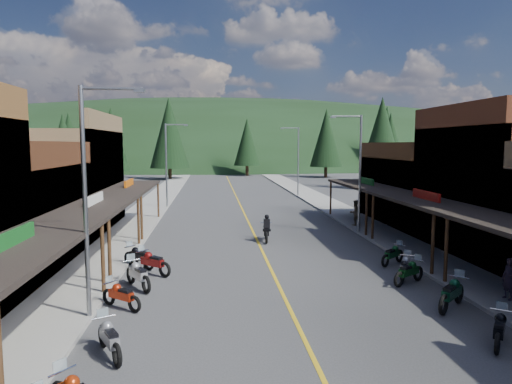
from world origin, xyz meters
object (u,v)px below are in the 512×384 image
object	(u,v)px
pine_5	(386,135)
bike_east_6	(409,271)
bike_west_5	(121,294)
pedestrian_east_b	(355,213)
streetlight_2	(358,168)
streetlight_1	(168,161)
rider_on_bike	(266,230)
pine_11	(382,136)
streetlight_3	(297,158)
pine_7	(69,138)
shop_east_3	(430,191)
bike_east_4	(500,328)
pine_1	(102,138)
pedestrian_east_a	(509,279)
pine_4	(326,138)
pine_8	(63,145)
bike_east_8	(393,254)
streetlight_0	(89,192)
pine_2	(169,133)
pine_10	(111,139)
pine_3	(247,142)
pine_9	(390,142)
pine_6	(461,142)
bike_east_7	(405,266)
bike_west_8	(139,256)
bike_west_7	(152,261)
bike_east_5	(452,292)
shop_west_3	(55,181)

from	to	relation	value
pine_5	bike_east_6	bearing A→B (deg)	-110.65
bike_west_5	pedestrian_east_b	distance (m)	20.70
streetlight_2	pine_5	size ratio (longest dim) A/B	0.57
streetlight_1	rider_on_bike	distance (m)	17.88
pine_11	rider_on_bike	bearing A→B (deg)	-121.46
streetlight_3	pedestrian_east_b	xyz separation A→B (m)	(0.64, -19.62, -3.38)
pine_7	pedestrian_east_b	bearing A→B (deg)	-58.89
shop_east_3	bike_east_4	world-z (taller)	shop_east_3
pine_1	pedestrian_east_a	distance (m)	82.71
pine_4	pedestrian_east_b	distance (m)	51.07
pine_8	bike_east_8	xyz separation A→B (m)	(28.24, -39.98, -5.41)
streetlight_0	pine_2	distance (m)	64.17
pine_5	pine_11	size ratio (longest dim) A/B	1.13
streetlight_1	bike_east_8	xyz separation A→B (m)	(13.19, -21.98, -3.89)
pine_10	bike_east_6	distance (m)	58.52
streetlight_1	bike_west_5	bearing A→B (deg)	-88.41
pine_7	pine_3	bearing A→B (deg)	-15.52
pine_9	pine_11	distance (m)	8.10
bike_east_6	streetlight_0	bearing A→B (deg)	-110.93
bike_west_5	pine_6	bearing A→B (deg)	1.58
streetlight_1	pine_3	size ratio (longest dim) A/B	0.73
pine_9	rider_on_bike	size ratio (longest dim) A/B	4.59
shop_east_3	bike_east_7	world-z (taller)	shop_east_3
bike_east_4	bike_west_8	bearing A→B (deg)	178.34
pine_10	bike_west_7	xyz separation A→B (m)	(12.38, -50.63, -6.14)
streetlight_2	bike_west_8	size ratio (longest dim) A/B	3.75
bike_east_4	bike_east_7	bearing A→B (deg)	126.60
shop_east_3	bike_west_5	size ratio (longest dim) A/B	5.55
pine_3	pine_8	bearing A→B (deg)	-135.00
bike_west_5	bike_east_4	world-z (taller)	bike_east_4
pine_1	pine_4	world-z (taller)	same
pine_9	pedestrian_east_a	xyz separation A→B (m)	(-15.56, -50.82, -5.42)
pine_9	bike_east_5	xyz separation A→B (m)	(-18.06, -51.24, -5.73)
pine_7	rider_on_bike	bearing A→B (deg)	-64.99
pine_2	bike_west_8	distance (m)	57.93
pine_7	bike_east_6	world-z (taller)	pine_7
pine_7	rider_on_bike	xyz separation A→B (m)	(32.55, -69.78, -6.54)
streetlight_1	bike_east_5	world-z (taller)	streetlight_1
pine_1	streetlight_1	bearing A→B (deg)	-70.45
shop_east_3	bike_east_5	size ratio (longest dim) A/B	4.76
pine_6	bike_west_7	distance (m)	82.92
bike_west_7	bike_west_8	world-z (taller)	bike_west_7
pine_1	pine_2	world-z (taller)	pine_2
pine_2	shop_west_3	bearing A→B (deg)	-94.63
pine_7	bike_west_7	xyz separation A→B (m)	(26.38, -76.63, -6.60)
streetlight_3	pine_1	xyz separation A→B (m)	(-30.95, 40.00, 2.78)
pine_6	bike_west_8	world-z (taller)	pine_6
rider_on_bike	pine_10	bearing A→B (deg)	118.78
pine_5	pine_7	bearing A→B (deg)	176.53
shop_east_3	bike_west_5	xyz separation A→B (m)	(-19.95, -16.34, -1.97)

